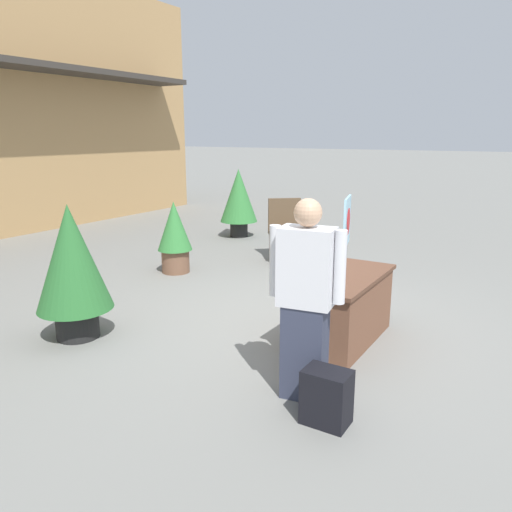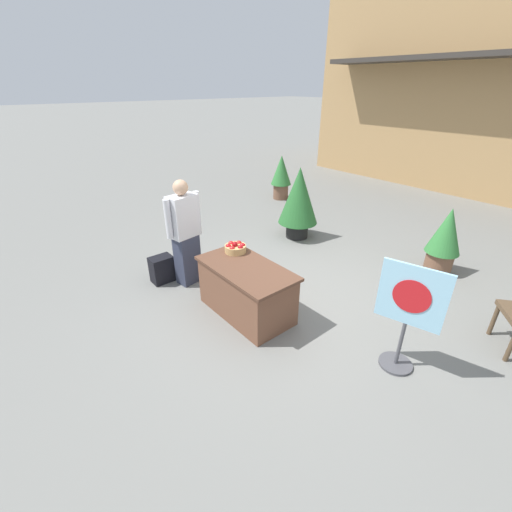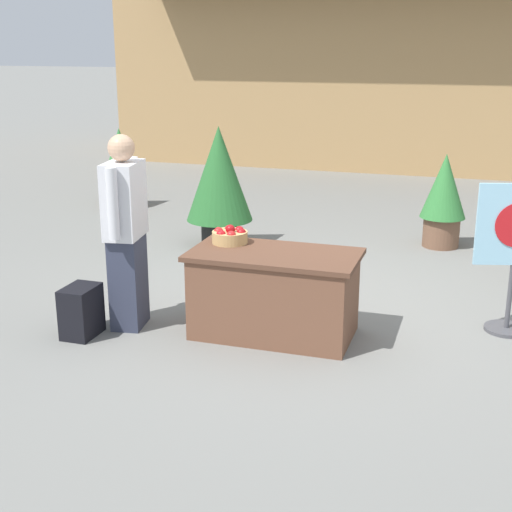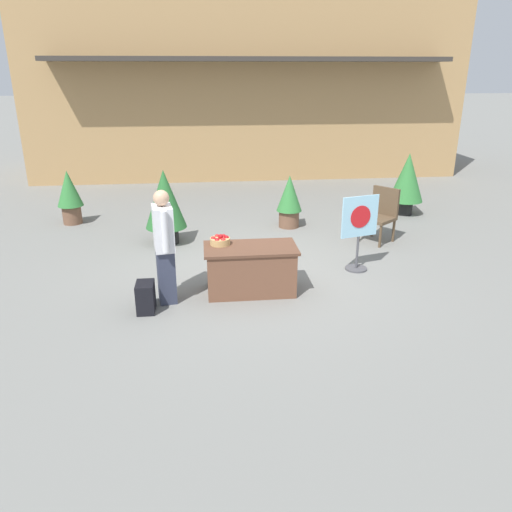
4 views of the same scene
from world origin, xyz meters
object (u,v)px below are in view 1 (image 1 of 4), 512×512
apple_basket (309,277)px  person_visitor (306,300)px  display_table (340,307)px  backpack (327,397)px  potted_plant_near_right (175,234)px  potted_plant_far_right (72,263)px  potted_plant_near_left (239,198)px  poster_board (346,237)px  patio_chair (286,227)px

apple_basket → person_visitor: person_visitor is taller
apple_basket → display_table: bearing=-19.6°
backpack → potted_plant_near_right: size_ratio=0.38×
display_table → potted_plant_near_right: 3.36m
potted_plant_far_right → potted_plant_near_right: bearing=17.3°
potted_plant_near_left → apple_basket: bearing=-139.9°
display_table → apple_basket: size_ratio=4.57×
potted_plant_near_right → apple_basket: bearing=-117.5°
apple_basket → poster_board: poster_board is taller
person_visitor → backpack: size_ratio=3.86×
display_table → backpack: display_table is taller
display_table → potted_plant_near_right: size_ratio=1.24×
backpack → patio_chair: patio_chair is taller
display_table → patio_chair: bearing=37.5°
person_visitor → patio_chair: size_ratio=1.58×
person_visitor → potted_plant_near_right: 4.09m
person_visitor → potted_plant_far_right: 2.57m
person_visitor → patio_chair: 4.55m
apple_basket → potted_plant_near_left: bearing=40.1°
display_table → poster_board: (1.83, 0.67, 0.34)m
apple_basket → potted_plant_near_left: (4.35, 3.66, 0.04)m
apple_basket → poster_board: size_ratio=0.24×
potted_plant_near_right → potted_plant_far_right: 2.62m
potted_plant_near_right → display_table: bearing=-109.6°
backpack → poster_board: size_ratio=0.34×
display_table → poster_board: size_ratio=1.09×
apple_basket → patio_chair: size_ratio=0.29×
display_table → patio_chair: size_ratio=1.32×
person_visitor → potted_plant_near_right: (2.34, 3.34, -0.23)m
apple_basket → patio_chair: bearing=31.5°
patio_chair → potted_plant_near_left: bearing=-163.6°
person_visitor → poster_board: 3.17m
person_visitor → potted_plant_near_right: size_ratio=1.48×
backpack → poster_board: (3.33, 1.17, 0.49)m
apple_basket → potted_plant_near_left: potted_plant_near_left is taller
apple_basket → poster_board: (2.27, 0.51, -0.07)m
person_visitor → potted_plant_near_left: 6.51m
person_visitor → backpack: person_visitor is taller
potted_plant_near_left → potted_plant_near_right: size_ratio=1.27×
poster_board → patio_chair: bearing=132.8°
backpack → poster_board: poster_board is taller
display_table → potted_plant_near_left: size_ratio=0.98×
patio_chair → display_table: bearing=-1.3°
patio_chair → poster_board: bearing=19.4°
display_table → potted_plant_near_left: potted_plant_near_left is taller
backpack → patio_chair: size_ratio=0.41×
person_visitor → patio_chair: bearing=21.2°
display_table → apple_basket: (-0.43, 0.15, 0.41)m
apple_basket → person_visitor: (-0.79, -0.34, 0.06)m
potted_plant_near_right → potted_plant_far_right: (-2.49, -0.78, 0.21)m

